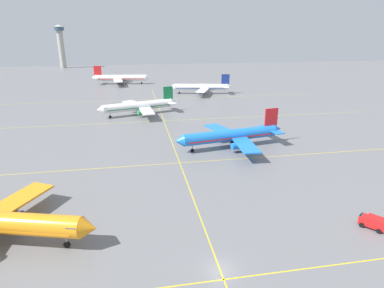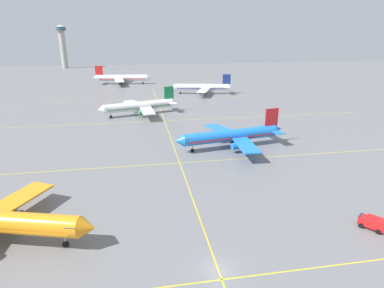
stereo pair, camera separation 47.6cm
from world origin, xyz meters
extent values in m
plane|color=slate|center=(0.00, 0.00, 0.00)|extent=(600.00, 600.00, 0.00)
cone|color=orange|center=(-17.94, 7.78, 3.66)|extent=(3.15, 3.83, 3.32)
cube|color=orange|center=(-31.51, 19.59, 3.12)|extent=(10.39, 13.98, 0.36)
cylinder|color=#333338|center=(-31.30, 16.47, 1.96)|extent=(3.43, 2.64, 1.87)
cube|color=#385166|center=(-19.91, 8.35, 4.15)|extent=(2.41, 3.44, 0.62)
cylinder|color=#99999E|center=(-21.62, 8.84, 1.47)|extent=(0.25, 0.25, 1.47)
cylinder|color=black|center=(-21.62, 8.84, 0.49)|extent=(1.05, 0.66, 0.98)
cylinder|color=blue|center=(15.62, 48.13, 3.56)|extent=(27.92, 7.91, 3.30)
cone|color=blue|center=(0.82, 45.61, 3.56)|extent=(2.77, 3.56, 3.23)
cone|color=blue|center=(30.67, 50.69, 3.90)|extent=(3.26, 3.55, 3.13)
cube|color=red|center=(28.45, 50.31, 7.63)|extent=(4.16, 1.01, 5.21)
cube|color=blue|center=(28.44, 52.95, 3.90)|extent=(3.49, 4.91, 0.21)
cube|color=blue|center=(29.31, 47.82, 3.90)|extent=(3.49, 4.91, 0.21)
cube|color=blue|center=(15.24, 55.54, 3.04)|extent=(9.00, 13.76, 0.35)
cube|color=blue|center=(17.71, 41.00, 3.04)|extent=(5.04, 13.19, 0.35)
cylinder|color=blue|center=(14.69, 52.55, 1.91)|extent=(3.21, 2.29, 1.82)
cylinder|color=blue|center=(16.21, 43.65, 1.91)|extent=(3.21, 2.29, 1.82)
cube|color=#385166|center=(2.79, 45.94, 4.03)|extent=(2.05, 3.25, 0.61)
cube|color=red|center=(15.62, 48.13, 3.14)|extent=(25.74, 7.57, 0.31)
cylinder|color=#99999E|center=(4.50, 46.23, 1.43)|extent=(0.24, 0.24, 1.43)
cylinder|color=black|center=(4.50, 46.23, 0.48)|extent=(1.01, 0.55, 0.95)
cylinder|color=#99999E|center=(16.95, 50.64, 1.43)|extent=(0.24, 0.24, 1.43)
cylinder|color=black|center=(16.95, 50.64, 0.48)|extent=(1.01, 0.55, 0.95)
cylinder|color=#99999E|center=(17.71, 46.20, 1.43)|extent=(0.24, 0.24, 1.43)
cylinder|color=black|center=(17.71, 46.20, 0.48)|extent=(1.01, 0.55, 0.95)
cylinder|color=white|center=(-8.93, 91.38, 3.52)|extent=(27.22, 11.31, 3.27)
cone|color=white|center=(-23.12, 86.95, 3.52)|extent=(3.09, 3.72, 3.20)
cone|color=white|center=(5.51, 95.88, 3.87)|extent=(3.55, 3.78, 3.10)
cube|color=#197F47|center=(3.38, 95.22, 7.56)|extent=(4.03, 1.52, 5.16)
cube|color=white|center=(3.02, 97.81, 3.87)|extent=(3.96, 5.08, 0.21)
cube|color=white|center=(4.55, 92.88, 3.87)|extent=(3.96, 5.08, 0.21)
cube|color=white|center=(-10.28, 98.61, 3.01)|extent=(10.21, 13.43, 0.34)
cube|color=white|center=(-5.93, 84.66, 3.01)|extent=(5.65, 13.25, 0.34)
cylinder|color=#2D9956|center=(-10.42, 95.59, 1.89)|extent=(3.33, 2.59, 1.80)
cylinder|color=#2D9956|center=(-7.76, 87.06, 1.89)|extent=(3.33, 2.59, 1.80)
cube|color=#385166|center=(-21.23, 87.54, 4.00)|extent=(2.37, 3.33, 0.60)
cube|color=#197F47|center=(-8.93, 91.38, 3.12)|extent=(25.13, 10.68, 0.31)
cylinder|color=#99999E|center=(-19.59, 88.05, 1.42)|extent=(0.24, 0.24, 1.42)
cylinder|color=black|center=(-19.59, 88.05, 0.47)|extent=(1.02, 0.65, 0.95)
cylinder|color=#99999E|center=(-7.95, 94.02, 1.42)|extent=(0.24, 0.24, 1.42)
cylinder|color=black|center=(-7.95, 94.02, 0.47)|extent=(1.02, 0.65, 0.95)
cylinder|color=#99999E|center=(-6.62, 89.76, 1.42)|extent=(0.24, 0.24, 1.42)
cylinder|color=black|center=(-6.62, 89.76, 0.47)|extent=(1.02, 0.65, 0.95)
cylinder|color=white|center=(24.33, 131.68, 3.53)|extent=(27.68, 8.41, 3.27)
cone|color=white|center=(9.70, 134.49, 3.53)|extent=(2.80, 3.57, 3.21)
cone|color=white|center=(39.22, 128.82, 3.88)|extent=(3.29, 3.57, 3.11)
cube|color=navy|center=(37.02, 129.24, 7.58)|extent=(4.12, 1.08, 5.17)
cube|color=white|center=(37.93, 131.70, 3.88)|extent=(3.55, 4.92, 0.21)
cube|color=white|center=(36.95, 126.62, 3.88)|extent=(3.55, 4.92, 0.21)
cube|color=white|center=(26.56, 138.71, 3.01)|extent=(4.73, 13.01, 0.34)
cube|color=white|center=(23.80, 124.33, 3.01)|extent=(9.15, 13.64, 0.34)
cylinder|color=navy|center=(25.01, 136.11, 1.89)|extent=(3.22, 2.33, 1.81)
cylinder|color=navy|center=(23.32, 127.31, 1.89)|extent=(3.22, 2.33, 1.81)
cube|color=#385166|center=(11.64, 134.12, 4.01)|extent=(2.09, 3.25, 0.60)
cube|color=navy|center=(24.33, 131.68, 3.12)|extent=(25.53, 8.03, 0.31)
cylinder|color=#99999E|center=(13.33, 133.79, 1.42)|extent=(0.24, 0.24, 1.42)
cylinder|color=black|center=(13.33, 133.79, 0.47)|extent=(1.00, 0.56, 0.95)
cylinder|color=#99999E|center=(26.45, 133.55, 1.42)|extent=(0.24, 0.24, 1.42)
cylinder|color=black|center=(26.45, 133.55, 0.47)|extent=(1.00, 0.56, 0.95)
cylinder|color=#99999E|center=(25.60, 129.16, 1.42)|extent=(0.24, 0.24, 1.42)
cylinder|color=black|center=(25.60, 129.16, 0.47)|extent=(1.00, 0.56, 0.95)
cylinder|color=white|center=(-17.21, 172.95, 3.90)|extent=(30.62, 7.34, 3.61)
cone|color=white|center=(-0.90, 170.92, 3.90)|extent=(2.89, 3.82, 3.54)
cone|color=white|center=(-33.81, 175.02, 4.28)|extent=(3.44, 3.78, 3.43)
cube|color=red|center=(-31.36, 174.72, 8.36)|extent=(4.57, 0.90, 5.70)
cube|color=white|center=(-32.18, 171.95, 4.28)|extent=(3.63, 5.28, 0.23)
cube|color=white|center=(-31.48, 177.60, 4.28)|extent=(3.63, 5.28, 0.23)
cube|color=white|center=(-19.15, 165.06, 3.33)|extent=(6.14, 14.62, 0.38)
cube|color=white|center=(-17.16, 181.09, 3.33)|extent=(9.33, 15.08, 0.38)
cylinder|color=#4C4C51|center=(-17.64, 168.03, 2.09)|extent=(3.45, 2.38, 2.00)
cylinder|color=#4C4C51|center=(-16.41, 177.83, 2.09)|extent=(3.45, 2.38, 2.00)
cube|color=#385166|center=(-3.07, 171.19, 4.42)|extent=(2.11, 3.51, 0.67)
cube|color=red|center=(-17.21, 172.95, 3.44)|extent=(28.21, 7.08, 0.34)
cylinder|color=#99999E|center=(-4.96, 171.43, 1.57)|extent=(0.27, 0.27, 1.57)
cylinder|color=black|center=(-4.96, 171.43, 0.52)|extent=(1.09, 0.55, 1.05)
cylinder|color=#99999E|center=(-19.40, 170.74, 1.57)|extent=(0.27, 0.27, 1.57)
cylinder|color=black|center=(-19.40, 170.74, 0.52)|extent=(1.09, 0.55, 1.05)
cylinder|color=#99999E|center=(-18.79, 175.64, 1.57)|extent=(0.27, 0.27, 1.57)
cylinder|color=black|center=(-18.79, 175.64, 0.52)|extent=(1.09, 0.55, 1.05)
cube|color=yellow|center=(0.00, -2.00, 0.00)|extent=(163.53, 0.20, 0.01)
cube|color=yellow|center=(0.00, 39.11, 0.00)|extent=(163.53, 0.20, 0.01)
cube|color=yellow|center=(0.00, 80.23, 0.00)|extent=(163.53, 0.20, 0.01)
cube|color=yellow|center=(0.00, 121.34, 0.00)|extent=(163.53, 0.20, 0.01)
cube|color=yellow|center=(0.00, 59.67, 0.00)|extent=(0.20, 180.90, 0.01)
cube|color=red|center=(27.93, 4.80, 1.25)|extent=(3.34, 3.54, 1.70)
cube|color=red|center=(26.73, 6.34, 1.10)|extent=(2.22, 2.13, 1.40)
cube|color=#385166|center=(26.43, 6.74, 1.45)|extent=(1.49, 1.26, 0.70)
cylinder|color=black|center=(27.52, 6.88, 0.40)|extent=(0.71, 0.80, 0.80)
cylinder|color=black|center=(26.01, 5.72, 0.40)|extent=(0.71, 0.80, 0.80)
cylinder|color=black|center=(29.11, 4.83, 0.40)|extent=(0.71, 0.80, 0.80)
cylinder|color=black|center=(27.60, 3.67, 0.40)|extent=(0.71, 0.80, 0.80)
cylinder|color=#ADA89E|center=(-71.02, 279.42, 15.87)|extent=(5.20, 5.20, 31.75)
cylinder|color=#385166|center=(-71.02, 279.42, 33.35)|extent=(8.40, 8.40, 3.20)
cone|color=#ADA89E|center=(-71.02, 279.42, 35.85)|extent=(8.82, 8.82, 1.80)
camera|label=1|loc=(-10.29, -35.50, 31.07)|focal=30.45mm
camera|label=2|loc=(-9.82, -35.58, 31.07)|focal=30.45mm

